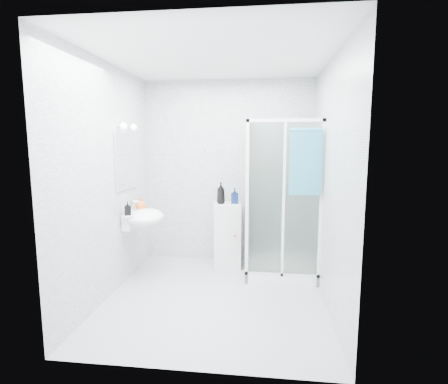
# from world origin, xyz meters

# --- Properties ---
(room) EXTENTS (2.40, 2.60, 2.60)m
(room) POSITION_xyz_m (0.00, 0.00, 1.30)
(room) COLOR silver
(room) RESTS_ON ground
(shower_enclosure) EXTENTS (0.90, 0.95, 2.00)m
(shower_enclosure) POSITION_xyz_m (0.67, 0.77, 0.45)
(shower_enclosure) COLOR white
(shower_enclosure) RESTS_ON ground
(wall_basin) EXTENTS (0.46, 0.56, 0.35)m
(wall_basin) POSITION_xyz_m (-0.99, 0.45, 0.80)
(wall_basin) COLOR white
(wall_basin) RESTS_ON ground
(mirror) EXTENTS (0.02, 0.60, 0.70)m
(mirror) POSITION_xyz_m (-1.19, 0.45, 1.50)
(mirror) COLOR white
(mirror) RESTS_ON room
(vanity_lights) EXTENTS (0.10, 0.40, 0.08)m
(vanity_lights) POSITION_xyz_m (-1.14, 0.45, 1.92)
(vanity_lights) COLOR silver
(vanity_lights) RESTS_ON room
(wall_hooks) EXTENTS (0.23, 0.06, 0.03)m
(wall_hooks) POSITION_xyz_m (-0.25, 1.26, 1.62)
(wall_hooks) COLOR silver
(wall_hooks) RESTS_ON room
(storage_cabinet) EXTENTS (0.40, 0.41, 0.89)m
(storage_cabinet) POSITION_xyz_m (0.02, 1.02, 0.45)
(storage_cabinet) COLOR white
(storage_cabinet) RESTS_ON ground
(hand_towel) EXTENTS (0.36, 0.05, 0.76)m
(hand_towel) POSITION_xyz_m (0.98, 0.37, 1.53)
(hand_towel) COLOR teal
(hand_towel) RESTS_ON shower_enclosure
(shampoo_bottle_a) EXTENTS (0.13, 0.13, 0.30)m
(shampoo_bottle_a) POSITION_xyz_m (-0.07, 0.99, 1.04)
(shampoo_bottle_a) COLOR black
(shampoo_bottle_a) RESTS_ON storage_cabinet
(shampoo_bottle_b) EXTENTS (0.11, 0.11, 0.21)m
(shampoo_bottle_b) POSITION_xyz_m (0.11, 1.04, 1.00)
(shampoo_bottle_b) COLOR #0B1B43
(shampoo_bottle_b) RESTS_ON storage_cabinet
(soap_dispenser_orange) EXTENTS (0.17, 0.17, 0.16)m
(soap_dispenser_orange) POSITION_xyz_m (-1.07, 0.60, 0.94)
(soap_dispenser_orange) COLOR orange
(soap_dispenser_orange) RESTS_ON wall_basin
(soap_dispenser_black) EXTENTS (0.10, 0.10, 0.16)m
(soap_dispenser_black) POSITION_xyz_m (-1.11, 0.26, 0.94)
(soap_dispenser_black) COLOR black
(soap_dispenser_black) RESTS_ON wall_basin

